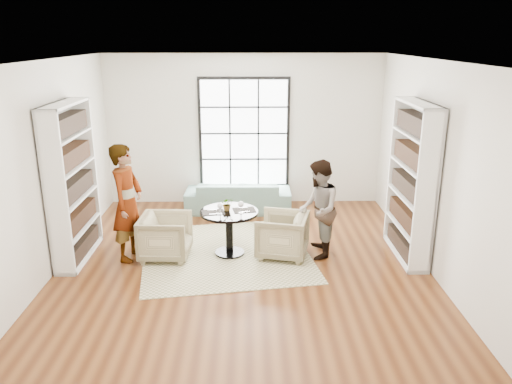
{
  "coord_description": "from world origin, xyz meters",
  "views": [
    {
      "loc": [
        0.11,
        -6.91,
        3.31
      ],
      "look_at": [
        0.2,
        0.4,
        1.02
      ],
      "focal_mm": 35.0,
      "sensor_mm": 36.0,
      "label": 1
    }
  ],
  "objects_px": {
    "armchair_right": "(282,235)",
    "wine_glass_left": "(220,206)",
    "sofa": "(238,196)",
    "wine_glass_right": "(241,205)",
    "armchair_left": "(166,237)",
    "person_left": "(127,203)",
    "person_right": "(318,209)",
    "pedestal_table": "(229,223)",
    "flower_centerpiece": "(227,204)"
  },
  "relations": [
    {
      "from": "person_right",
      "to": "flower_centerpiece",
      "type": "distance_m",
      "value": 1.41
    },
    {
      "from": "sofa",
      "to": "wine_glass_left",
      "type": "xyz_separation_m",
      "value": [
        -0.22,
        -2.24,
        0.55
      ]
    },
    {
      "from": "sofa",
      "to": "person_right",
      "type": "height_order",
      "value": "person_right"
    },
    {
      "from": "armchair_left",
      "to": "wine_glass_right",
      "type": "height_order",
      "value": "wine_glass_right"
    },
    {
      "from": "wine_glass_right",
      "to": "armchair_left",
      "type": "bearing_deg",
      "value": -179.43
    },
    {
      "from": "person_right",
      "to": "wine_glass_left",
      "type": "relative_size",
      "value": 8.44
    },
    {
      "from": "armchair_left",
      "to": "person_left",
      "type": "bearing_deg",
      "value": 92.56
    },
    {
      "from": "pedestal_table",
      "to": "wine_glass_right",
      "type": "xyz_separation_m",
      "value": [
        0.19,
        -0.1,
        0.34
      ]
    },
    {
      "from": "armchair_left",
      "to": "wine_glass_left",
      "type": "height_order",
      "value": "wine_glass_left"
    },
    {
      "from": "armchair_right",
      "to": "person_right",
      "type": "distance_m",
      "value": 0.69
    },
    {
      "from": "person_right",
      "to": "sofa",
      "type": "bearing_deg",
      "value": -144.85
    },
    {
      "from": "armchair_right",
      "to": "wine_glass_left",
      "type": "relative_size",
      "value": 4.19
    },
    {
      "from": "armchair_left",
      "to": "wine_glass_right",
      "type": "bearing_deg",
      "value": -86.87
    },
    {
      "from": "pedestal_table",
      "to": "person_right",
      "type": "distance_m",
      "value": 1.4
    },
    {
      "from": "person_left",
      "to": "flower_centerpiece",
      "type": "distance_m",
      "value": 1.51
    },
    {
      "from": "armchair_left",
      "to": "flower_centerpiece",
      "type": "bearing_deg",
      "value": -78.95
    },
    {
      "from": "sofa",
      "to": "wine_glass_left",
      "type": "distance_m",
      "value": 2.32
    },
    {
      "from": "pedestal_table",
      "to": "person_left",
      "type": "height_order",
      "value": "person_left"
    },
    {
      "from": "armchair_right",
      "to": "person_right",
      "type": "xyz_separation_m",
      "value": [
        0.55,
        0.0,
        0.42
      ]
    },
    {
      "from": "armchair_left",
      "to": "wine_glass_right",
      "type": "relative_size",
      "value": 3.96
    },
    {
      "from": "wine_glass_left",
      "to": "person_left",
      "type": "bearing_deg",
      "value": 178.39
    },
    {
      "from": "sofa",
      "to": "wine_glass_right",
      "type": "distance_m",
      "value": 2.26
    },
    {
      "from": "pedestal_table",
      "to": "armchair_left",
      "type": "relative_size",
      "value": 1.19
    },
    {
      "from": "armchair_left",
      "to": "person_right",
      "type": "bearing_deg",
      "value": -86.55
    },
    {
      "from": "pedestal_table",
      "to": "person_left",
      "type": "xyz_separation_m",
      "value": [
        -1.53,
        -0.11,
        0.38
      ]
    },
    {
      "from": "armchair_right",
      "to": "wine_glass_left",
      "type": "bearing_deg",
      "value": -71.63
    },
    {
      "from": "wine_glass_left",
      "to": "wine_glass_right",
      "type": "height_order",
      "value": "wine_glass_right"
    },
    {
      "from": "wine_glass_left",
      "to": "flower_centerpiece",
      "type": "relative_size",
      "value": 0.87
    },
    {
      "from": "sofa",
      "to": "person_right",
      "type": "xyz_separation_m",
      "value": [
        1.28,
        -2.16,
        0.47
      ]
    },
    {
      "from": "wine_glass_left",
      "to": "wine_glass_right",
      "type": "xyz_separation_m",
      "value": [
        0.32,
        0.05,
        0.01
      ]
    },
    {
      "from": "pedestal_table",
      "to": "flower_centerpiece",
      "type": "bearing_deg",
      "value": 127.78
    },
    {
      "from": "flower_centerpiece",
      "to": "pedestal_table",
      "type": "bearing_deg",
      "value": -52.22
    },
    {
      "from": "person_left",
      "to": "flower_centerpiece",
      "type": "xyz_separation_m",
      "value": [
        1.5,
        0.14,
        -0.07
      ]
    },
    {
      "from": "sofa",
      "to": "person_left",
      "type": "bearing_deg",
      "value": 54.26
    },
    {
      "from": "armchair_right",
      "to": "wine_glass_left",
      "type": "xyz_separation_m",
      "value": [
        -0.95,
        -0.08,
        0.51
      ]
    },
    {
      "from": "armchair_right",
      "to": "wine_glass_right",
      "type": "distance_m",
      "value": 0.82
    },
    {
      "from": "wine_glass_left",
      "to": "armchair_left",
      "type": "bearing_deg",
      "value": 177.36
    },
    {
      "from": "wine_glass_left",
      "to": "flower_centerpiece",
      "type": "xyz_separation_m",
      "value": [
        0.1,
        0.18,
        -0.03
      ]
    },
    {
      "from": "sofa",
      "to": "person_right",
      "type": "relative_size",
      "value": 1.34
    },
    {
      "from": "armchair_left",
      "to": "wine_glass_left",
      "type": "xyz_separation_m",
      "value": [
        0.85,
        -0.04,
        0.51
      ]
    },
    {
      "from": "sofa",
      "to": "wine_glass_right",
      "type": "relative_size",
      "value": 10.69
    },
    {
      "from": "person_right",
      "to": "flower_centerpiece",
      "type": "relative_size",
      "value": 7.31
    },
    {
      "from": "person_right",
      "to": "wine_glass_left",
      "type": "distance_m",
      "value": 1.51
    },
    {
      "from": "person_left",
      "to": "wine_glass_right",
      "type": "xyz_separation_m",
      "value": [
        1.72,
        0.01,
        -0.04
      ]
    },
    {
      "from": "armchair_left",
      "to": "person_right",
      "type": "xyz_separation_m",
      "value": [
        2.36,
        0.04,
        0.42
      ]
    },
    {
      "from": "armchair_right",
      "to": "flower_centerpiece",
      "type": "bearing_deg",
      "value": -83.28
    },
    {
      "from": "armchair_left",
      "to": "wine_glass_right",
      "type": "distance_m",
      "value": 1.28
    },
    {
      "from": "armchair_right",
      "to": "person_left",
      "type": "distance_m",
      "value": 2.42
    },
    {
      "from": "armchair_right",
      "to": "sofa",
      "type": "bearing_deg",
      "value": -147.56
    },
    {
      "from": "person_left",
      "to": "sofa",
      "type": "bearing_deg",
      "value": -23.94
    }
  ]
}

